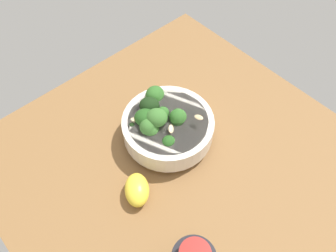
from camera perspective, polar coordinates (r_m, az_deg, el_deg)
name	(u,v)px	position (r cm, az deg, el deg)	size (l,w,h in cm)	color
ground_plane	(180,164)	(68.98, 2.01, -6.49)	(66.97, 66.97, 3.15)	brown
bowl_of_broccoli	(166,125)	(67.22, -0.42, 0.20)	(18.49, 18.14, 9.46)	silver
lemon_wedge	(137,190)	(62.67, -5.17, -10.74)	(6.57, 4.46, 4.00)	yellow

